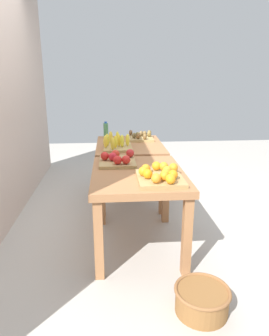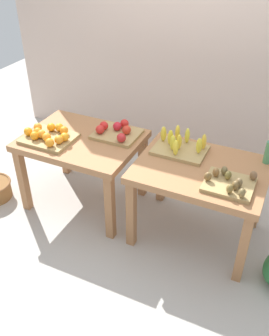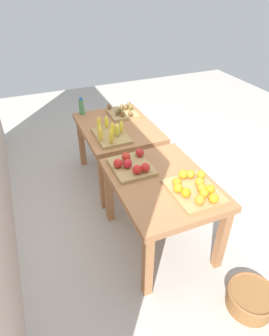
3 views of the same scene
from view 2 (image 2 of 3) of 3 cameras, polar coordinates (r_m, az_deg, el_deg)
ground_plane at (r=3.61m, az=0.43°, el=-7.27°), size 8.00×8.00×0.00m
back_wall at (r=4.08m, az=9.07°, el=21.15°), size 4.40×0.12×3.00m
display_table_left at (r=3.47m, az=-7.96°, el=3.08°), size 1.04×0.80×0.72m
display_table_right at (r=3.09m, az=9.96°, el=-1.49°), size 1.04×0.80×0.72m
orange_bin at (r=3.42m, az=-12.93°, el=4.79°), size 0.45×0.36×0.11m
apple_bin at (r=3.41m, az=-2.78°, el=5.51°), size 0.40×0.36×0.11m
banana_crate at (r=3.19m, az=6.97°, el=3.33°), size 0.44×0.33×0.17m
kiwi_bin at (r=2.84m, az=14.21°, el=-2.21°), size 0.37×0.33×0.10m
water_bottle at (r=3.17m, az=19.69°, el=2.27°), size 0.06×0.06×0.21m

